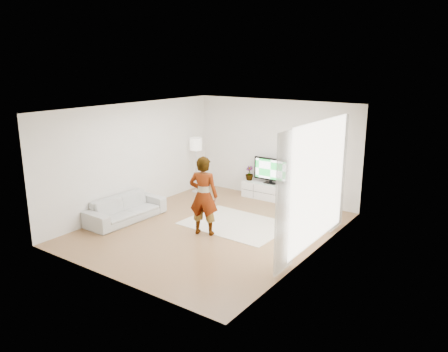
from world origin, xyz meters
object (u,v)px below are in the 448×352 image
Objects in this scene: player at (204,196)px; sofa at (126,209)px; rug at (236,224)px; television at (271,170)px; floor_lamp at (196,146)px; media_console at (270,192)px.

sofa is at bearing -9.19° from player.
player is (-0.24, -0.93, 0.90)m from rug.
sofa is at bearing -120.17° from television.
rug is at bearing -82.23° from television.
television is 4.14m from sofa.
floor_lamp is (-2.49, 1.61, 1.38)m from rug.
floor_lamp reaches higher than rug.
rug is 3.26m from floor_lamp.
sofa is at bearing -120.36° from media_console.
media_console is at bearing -108.36° from player.
television is at bearing -28.51° from sofa.
media_console is 3.21m from player.
floor_lamp reaches higher than sofa.
rug is 1.18× the size of sofa.
television is at bearing -108.37° from player.
sofa is at bearing -87.70° from floor_lamp.
television is 0.44× the size of rug.
rug is 1.33× the size of player.
player is (0.06, -3.17, 0.05)m from television.
sofa reaches higher than media_console.
player is at bearing -104.67° from rug.
television is 0.64× the size of floor_lamp.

